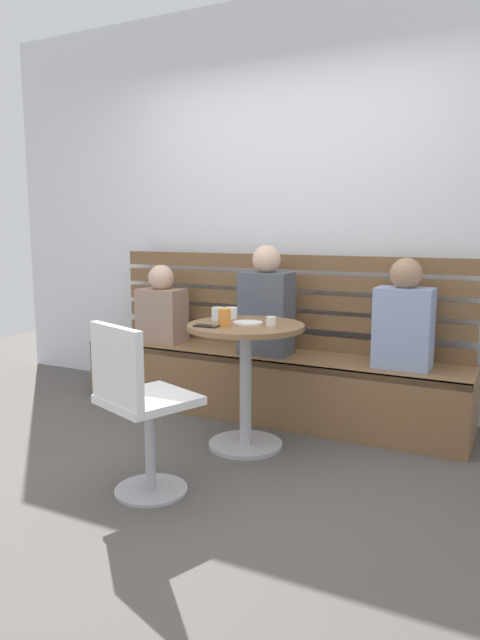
# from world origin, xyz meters

# --- Properties ---
(ground) EXTENTS (8.00, 8.00, 0.00)m
(ground) POSITION_xyz_m (0.00, 0.00, 0.00)
(ground) COLOR #514C47
(back_wall) EXTENTS (5.20, 0.10, 2.90)m
(back_wall) POSITION_xyz_m (0.00, 1.64, 1.45)
(back_wall) COLOR silver
(back_wall) RESTS_ON ground
(booth_bench) EXTENTS (2.70, 0.52, 0.44)m
(booth_bench) POSITION_xyz_m (0.00, 1.20, 0.22)
(booth_bench) COLOR brown
(booth_bench) RESTS_ON ground
(booth_backrest) EXTENTS (2.65, 0.04, 0.66)m
(booth_backrest) POSITION_xyz_m (0.00, 1.44, 0.78)
(booth_backrest) COLOR brown
(booth_backrest) RESTS_ON booth_bench
(cafe_table) EXTENTS (0.68, 0.68, 0.74)m
(cafe_table) POSITION_xyz_m (0.14, 0.60, 0.52)
(cafe_table) COLOR #ADADB2
(cafe_table) RESTS_ON ground
(white_chair) EXTENTS (0.52, 0.52, 0.85)m
(white_chair) POSITION_xyz_m (-0.03, -0.21, 0.46)
(white_chair) COLOR #ADADB2
(white_chair) RESTS_ON ground
(person_adult) EXTENTS (0.34, 0.22, 0.74)m
(person_adult) POSITION_xyz_m (0.01, 1.17, 0.77)
(person_adult) COLOR #4C515B
(person_adult) RESTS_ON booth_bench
(person_child_left) EXTENTS (0.34, 0.22, 0.67)m
(person_child_left) POSITION_xyz_m (0.91, 1.20, 0.74)
(person_child_left) COLOR #8C9EC6
(person_child_left) RESTS_ON booth_bench
(person_child_middle) EXTENTS (0.34, 0.22, 0.58)m
(person_child_middle) POSITION_xyz_m (-0.87, 1.20, 0.69)
(person_child_middle) COLOR #9E7F6B
(person_child_middle) RESTS_ON booth_bench
(cup_ceramic_white) EXTENTS (0.08, 0.08, 0.07)m
(cup_ceramic_white) POSITION_xyz_m (-0.03, 0.73, 0.78)
(cup_ceramic_white) COLOR white
(cup_ceramic_white) RESTS_ON cafe_table
(cup_tumbler_orange) EXTENTS (0.07, 0.07, 0.10)m
(cup_tumbler_orange) POSITION_xyz_m (0.06, 0.49, 0.79)
(cup_tumbler_orange) COLOR orange
(cup_tumbler_orange) RESTS_ON cafe_table
(cup_glass_short) EXTENTS (0.08, 0.08, 0.08)m
(cup_glass_short) POSITION_xyz_m (-0.07, 0.64, 0.78)
(cup_glass_short) COLOR silver
(cup_glass_short) RESTS_ON cafe_table
(cup_espresso_small) EXTENTS (0.06, 0.06, 0.05)m
(cup_espresso_small) POSITION_xyz_m (0.30, 0.60, 0.77)
(cup_espresso_small) COLOR silver
(cup_espresso_small) RESTS_ON cafe_table
(plate_small) EXTENTS (0.17, 0.17, 0.01)m
(plate_small) POSITION_xyz_m (0.15, 0.61, 0.75)
(plate_small) COLOR white
(plate_small) RESTS_ON cafe_table
(phone_on_table) EXTENTS (0.14, 0.08, 0.01)m
(phone_on_table) POSITION_xyz_m (-0.02, 0.42, 0.74)
(phone_on_table) COLOR black
(phone_on_table) RESTS_ON cafe_table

